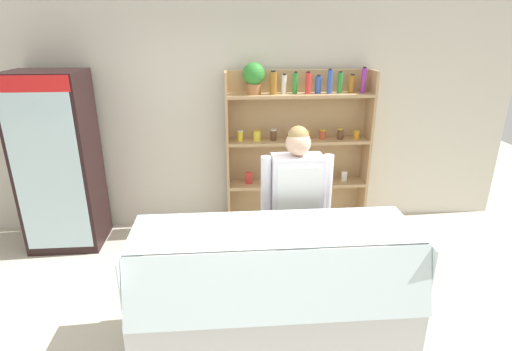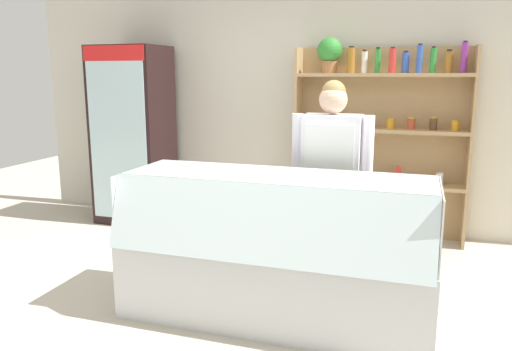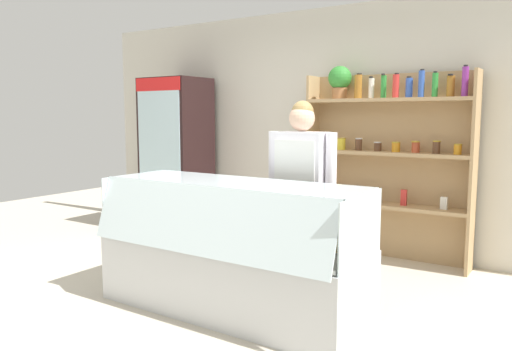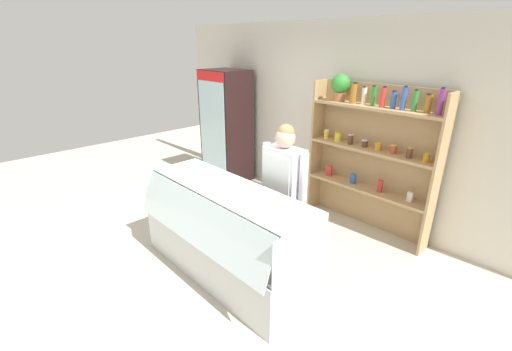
% 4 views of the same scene
% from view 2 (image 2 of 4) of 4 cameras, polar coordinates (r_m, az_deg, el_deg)
% --- Properties ---
extents(ground_plane, '(12.00, 12.00, 0.00)m').
position_cam_2_polar(ground_plane, '(3.77, -0.08, -14.76)').
color(ground_plane, beige).
extents(back_wall, '(6.80, 0.10, 2.70)m').
position_cam_2_polar(back_wall, '(5.48, 6.98, 8.13)').
color(back_wall, beige).
rests_on(back_wall, ground).
extents(drinks_fridge, '(0.77, 0.64, 1.97)m').
position_cam_2_polar(drinks_fridge, '(5.82, -13.84, 4.48)').
color(drinks_fridge, black).
rests_on(drinks_fridge, ground).
extents(shelving_unit, '(1.71, 0.29, 2.02)m').
position_cam_2_polar(shelving_unit, '(5.19, 13.55, 5.41)').
color(shelving_unit, tan).
rests_on(shelving_unit, ground).
extents(deli_display_case, '(2.09, 0.82, 1.01)m').
position_cam_2_polar(deli_display_case, '(3.52, 2.12, -11.17)').
color(deli_display_case, silver).
rests_on(deli_display_case, ground).
extents(shop_clerk, '(0.62, 0.25, 1.63)m').
position_cam_2_polar(shop_clerk, '(3.86, 8.58, 0.82)').
color(shop_clerk, '#383D51').
rests_on(shop_clerk, ground).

